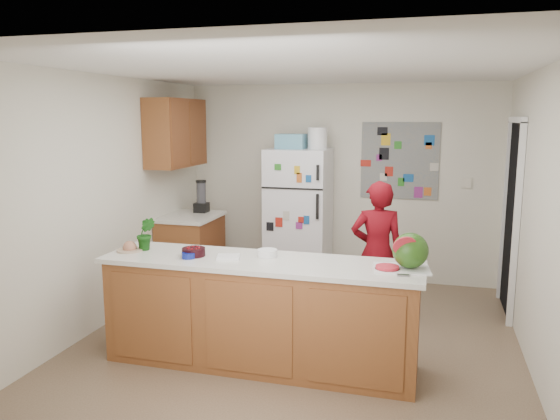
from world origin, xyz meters
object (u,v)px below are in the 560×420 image
(person, at_px, (377,252))
(cherry_bowl, at_px, (194,252))
(refrigerator, at_px, (299,217))
(watermelon, at_px, (410,251))

(person, height_order, cherry_bowl, person)
(refrigerator, xyz_separation_m, cherry_bowl, (-0.33, -2.41, 0.11))
(refrigerator, bearing_deg, person, -45.67)
(watermelon, xyz_separation_m, cherry_bowl, (-1.79, -0.07, -0.12))
(refrigerator, distance_m, person, 1.57)
(refrigerator, height_order, person, refrigerator)
(person, relative_size, cherry_bowl, 7.42)
(refrigerator, distance_m, watermelon, 2.77)
(cherry_bowl, bearing_deg, watermelon, 2.36)
(watermelon, relative_size, cherry_bowl, 1.40)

